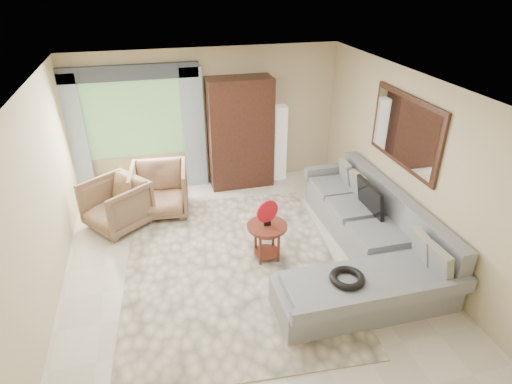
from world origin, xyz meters
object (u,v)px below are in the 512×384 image
object	(u,v)px
tv_screen	(370,198)
potted_plant	(106,184)
coffee_table	(267,241)
armchair_right	(160,190)
armoire	(240,133)
sectional_sofa	(367,242)
floor_lamp	(279,143)
armchair_left	(116,205)

from	to	relation	value
tv_screen	potted_plant	distance (m)	4.80
coffee_table	armchair_right	size ratio (longest dim) A/B	0.61
tv_screen	coffee_table	bearing A→B (deg)	-174.87
armoire	potted_plant	bearing A→B (deg)	177.57
armoire	sectional_sofa	bearing A→B (deg)	-66.94
armoire	floor_lamp	bearing A→B (deg)	4.29
armchair_left	armoire	size ratio (longest dim) A/B	0.43
tv_screen	armoire	distance (m)	2.84
armchair_left	coffee_table	bearing A→B (deg)	18.22
coffee_table	potted_plant	world-z (taller)	coffee_table
potted_plant	armoire	world-z (taller)	armoire
coffee_table	floor_lamp	bearing A→B (deg)	69.36
potted_plant	floor_lamp	distance (m)	3.41
sectional_sofa	tv_screen	world-z (taller)	tv_screen
armchair_left	armchair_right	distance (m)	0.77
coffee_table	armchair_left	xyz separation A→B (m)	(-2.14, 1.47, 0.10)
sectional_sofa	tv_screen	xyz separation A→B (m)	(0.27, 0.51, 0.44)
armchair_left	potted_plant	xyz separation A→B (m)	(-0.25, 1.17, -0.17)
potted_plant	coffee_table	bearing A→B (deg)	-47.93
floor_lamp	tv_screen	bearing A→B (deg)	-74.03
coffee_table	tv_screen	bearing A→B (deg)	5.13
armchair_right	potted_plant	size ratio (longest dim) A/B	2.01
coffee_table	armchair_right	bearing A→B (deg)	128.85
tv_screen	armchair_left	xyz separation A→B (m)	(-3.82, 1.32, -0.31)
tv_screen	sectional_sofa	bearing A→B (deg)	-117.57
coffee_table	armchair_left	bearing A→B (deg)	145.47
potted_plant	armoire	distance (m)	2.69
tv_screen	armchair_right	distance (m)	3.51
armchair_left	armchair_right	world-z (taller)	armchair_right
tv_screen	floor_lamp	bearing A→B (deg)	105.97
tv_screen	armchair_right	bearing A→B (deg)	152.44
sectional_sofa	floor_lamp	world-z (taller)	floor_lamp
coffee_table	armchair_right	distance (m)	2.28
sectional_sofa	floor_lamp	size ratio (longest dim) A/B	2.31
coffee_table	armchair_left	distance (m)	2.60
armchair_right	floor_lamp	world-z (taller)	floor_lamp
sectional_sofa	coffee_table	world-z (taller)	sectional_sofa
sectional_sofa	coffee_table	size ratio (longest dim) A/B	5.93
sectional_sofa	potted_plant	world-z (taller)	sectional_sofa
armchair_right	potted_plant	distance (m)	1.31
coffee_table	potted_plant	bearing A→B (deg)	132.07
tv_screen	floor_lamp	size ratio (longest dim) A/B	0.49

